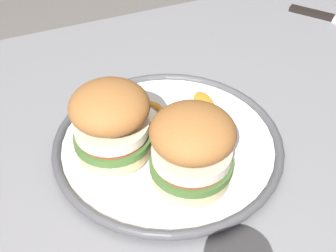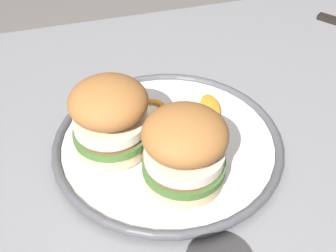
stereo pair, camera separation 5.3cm
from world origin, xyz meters
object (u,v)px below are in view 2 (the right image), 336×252
(dining_table, at_px, (168,215))
(sandwich_half_right, at_px, (110,116))
(sandwich_half_left, at_px, (184,149))
(dinner_plate, at_px, (168,143))

(dining_table, relative_size, sandwich_half_right, 10.20)
(sandwich_half_left, bearing_deg, sandwich_half_right, -48.99)
(sandwich_half_left, xyz_separation_m, sandwich_half_right, (0.07, -0.08, 0.00))
(dinner_plate, xyz_separation_m, sandwich_half_left, (0.00, 0.07, 0.06))
(dinner_plate, relative_size, sandwich_half_right, 2.37)
(dining_table, xyz_separation_m, dinner_plate, (-0.01, -0.04, 0.11))
(dinner_plate, relative_size, sandwich_half_left, 2.25)
(dinner_plate, distance_m, sandwich_half_right, 0.09)
(dinner_plate, bearing_deg, dining_table, 73.64)
(dining_table, bearing_deg, sandwich_half_left, 106.75)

